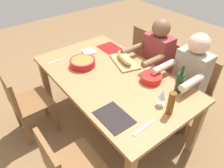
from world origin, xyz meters
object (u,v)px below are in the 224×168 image
Objects in this scene: chair_near_right at (66,167)px; beer_bottle at (171,103)px; chair_far_left at (137,55)px; napkin_stack at (89,52)px; dining_table at (112,82)px; diner_far_center at (154,60)px; serving_bowl_pasta at (151,78)px; serving_bowl_fruit at (83,62)px; diner_far_right at (188,78)px; cutting_board at (124,62)px; wine_glass at (163,95)px; chair_far_center at (162,69)px; chair_near_left at (24,102)px; bread_loaf at (125,58)px; chair_far_right at (193,87)px; wine_bottle at (180,82)px.

beer_bottle is at bearing 74.60° from chair_near_right.
chair_far_left reaches higher than napkin_stack.
dining_table is 0.99m from chair_near_right.
diner_far_center reaches higher than serving_bowl_pasta.
beer_bottle is at bearing 9.69° from serving_bowl_fruit.
diner_far_right is 0.72m from cutting_board.
diner_far_center reaches higher than wine_glass.
chair_far_center is 5.12× the size of wine_glass.
dining_table is 0.32m from cutting_board.
chair_near_left is at bearing -123.20° from diner_far_right.
chair_near_left is at bearing -140.66° from wine_glass.
cutting_board is at bearing 24.60° from napkin_stack.
chair_far_left reaches higher than dining_table.
cutting_board is (-0.12, -0.56, 0.27)m from chair_far_center.
diner_far_right is 8.57× the size of napkin_stack.
chair_near_right and bread_loaf have the same top height.
beer_bottle is (0.86, -0.23, 0.10)m from cutting_board.
cutting_board is at bearing -108.10° from diner_far_center.
chair_far_left reaches higher than serving_bowl_fruit.
serving_bowl_fruit is 1.29× the size of beer_bottle.
chair_near_right reaches higher than dining_table.
bread_loaf is at bearing 164.49° from wine_glass.
cutting_board is 1.25× the size of bread_loaf.
chair_near_right is 1.00× the size of chair_far_center.
beer_bottle is (0.73, 0.05, 0.19)m from dining_table.
beer_bottle is at bearing -32.97° from chair_far_left.
beer_bottle reaches higher than cutting_board.
chair_far_right reaches higher than cutting_board.
napkin_stack is at bearing -166.66° from wine_bottle.
wine_bottle reaches higher than bread_loaf.
chair_far_left is 1.03m from serving_bowl_pasta.
chair_far_left is 3.86× the size of beer_bottle.
chair_near_left is 2.12× the size of cutting_board.
diner_far_right is (0.49, 0.65, 0.04)m from dining_table.
chair_far_left is 0.71× the size of diner_far_right.
diner_far_right reaches higher than chair_far_right.
wine_bottle is at bearing 5.64° from bread_loaf.
serving_bowl_pasta is (0.80, 1.10, 0.30)m from chair_near_left.
napkin_stack is at bearing 172.78° from dining_table.
wine_bottle is at bearing -24.50° from chair_far_left.
wine_bottle is (0.71, 0.07, 0.04)m from bread_loaf.
wine_bottle reaches higher than serving_bowl_fruit.
diner_far_right is 7.23× the size of wine_glass.
chair_near_right and chair_near_left have the same top height.
diner_far_center is 5.45× the size of beer_bottle.
serving_bowl_pasta is 0.44m from bread_loaf.
chair_near_right is 1.59m from diner_far_center.
chair_far_left and chair_near_left have the same top height.
diner_far_center reaches higher than napkin_stack.
chair_far_right is at bearing 59.77° from dining_table.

